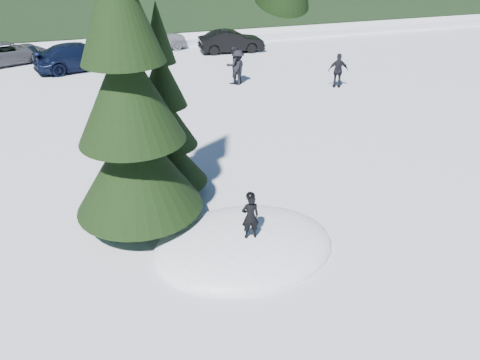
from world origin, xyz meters
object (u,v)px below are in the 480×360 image
object	(u,v)px
spruce_tall	(129,104)
adult_1	(338,71)
car_4	(151,38)
car_5	(231,41)
spruce_short	(165,126)
car_3	(81,56)
child_skier	(250,217)
adult_0	(234,65)
car_2	(8,53)
adult_2	(238,67)

from	to	relation	value
spruce_tall	adult_1	xyz separation A→B (m)	(10.71, 9.08, -2.50)
car_4	car_5	distance (m)	5.11
spruce_short	adult_1	size ratio (longest dim) A/B	3.26
car_3	adult_1	bearing A→B (deg)	-134.98
spruce_short	car_5	bearing A→B (deg)	66.78
child_skier	spruce_tall	bearing A→B (deg)	-38.27
spruce_tall	adult_0	xyz separation A→B (m)	(6.14, 11.34, -2.41)
car_2	adult_0	bearing A→B (deg)	-146.58
car_5	adult_1	bearing A→B (deg)	-158.91
adult_2	car_5	world-z (taller)	adult_2
spruce_tall	child_skier	distance (m)	3.82
car_4	car_5	world-z (taller)	car_4
car_5	spruce_short	bearing A→B (deg)	160.62
car_2	car_5	distance (m)	12.96
spruce_short	car_3	size ratio (longest dim) A/B	1.09
spruce_short	adult_0	distance (m)	11.26
spruce_short	car_3	xyz separation A→B (m)	(-2.00, 15.06, -1.39)
adult_1	car_2	bearing A→B (deg)	-11.12
adult_1	car_3	distance (m)	13.84
spruce_tall	child_skier	bearing A→B (deg)	-42.69
spruce_tall	car_5	distance (m)	19.65
spruce_short	child_skier	world-z (taller)	spruce_short
spruce_short	adult_1	xyz separation A→B (m)	(9.71, 7.68, -1.28)
spruce_short	car_2	xyz separation A→B (m)	(-5.89, 17.59, -1.48)
child_skier	adult_1	size ratio (longest dim) A/B	0.69
spruce_short	adult_2	xyz separation A→B (m)	(5.28, 9.70, -1.26)
car_2	car_3	bearing A→B (deg)	-144.91
spruce_tall	car_3	world-z (taller)	spruce_tall
spruce_tall	car_5	bearing A→B (deg)	65.70
spruce_short	car_5	distance (m)	17.85
child_skier	adult_2	world-z (taller)	adult_2
spruce_tall	car_2	size ratio (longest dim) A/B	1.93
car_2	car_4	size ratio (longest dim) A/B	1.00
child_skier	car_5	distance (m)	20.65
adult_2	car_4	bearing A→B (deg)	-124.60
adult_0	car_4	world-z (taller)	adult_0
spruce_short	adult_2	world-z (taller)	spruce_short
adult_0	car_5	world-z (taller)	adult_0
car_2	car_4	world-z (taller)	car_4
adult_1	adult_2	world-z (taller)	adult_2
spruce_tall	car_5	xyz separation A→B (m)	(8.01, 17.75, -2.65)
spruce_short	car_2	world-z (taller)	spruce_short
child_skier	adult_0	bearing A→B (deg)	-101.73
car_2	car_5	bearing A→B (deg)	-117.34
car_2	car_5	xyz separation A→B (m)	(12.90, -1.24, 0.05)
spruce_tall	car_4	size ratio (longest dim) A/B	1.92
child_skier	car_2	xyz separation A→B (m)	(-7.15, 21.07, -0.43)
spruce_tall	adult_2	world-z (taller)	spruce_tall
adult_1	car_4	bearing A→B (deg)	-34.04
adult_1	car_2	size ratio (longest dim) A/B	0.37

